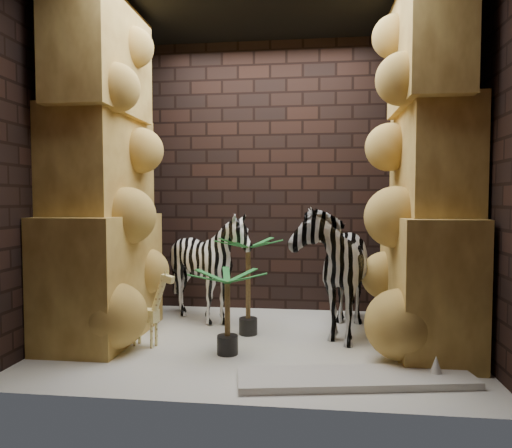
# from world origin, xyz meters

# --- Properties ---
(floor) EXTENTS (3.50, 3.50, 0.00)m
(floor) POSITION_xyz_m (0.00, 0.00, 0.00)
(floor) COLOR silver
(floor) RESTS_ON ground
(wall_back) EXTENTS (3.50, 0.00, 3.50)m
(wall_back) POSITION_xyz_m (0.00, 1.25, 1.50)
(wall_back) COLOR black
(wall_back) RESTS_ON ground
(wall_front) EXTENTS (3.50, 0.00, 3.50)m
(wall_front) POSITION_xyz_m (0.00, -1.25, 1.50)
(wall_front) COLOR black
(wall_front) RESTS_ON ground
(wall_left) EXTENTS (0.00, 3.00, 3.00)m
(wall_left) POSITION_xyz_m (-1.75, 0.00, 1.50)
(wall_left) COLOR black
(wall_left) RESTS_ON ground
(wall_right) EXTENTS (0.00, 3.00, 3.00)m
(wall_right) POSITION_xyz_m (1.75, 0.00, 1.50)
(wall_right) COLOR black
(wall_right) RESTS_ON ground
(rock_pillar_left) EXTENTS (0.68, 1.30, 3.00)m
(rock_pillar_left) POSITION_xyz_m (-1.40, 0.00, 1.50)
(rock_pillar_left) COLOR #E4BE5C
(rock_pillar_left) RESTS_ON floor
(rock_pillar_right) EXTENTS (0.58, 1.25, 3.00)m
(rock_pillar_right) POSITION_xyz_m (1.42, 0.00, 1.50)
(rock_pillar_right) COLOR #E4BE5C
(rock_pillar_right) RESTS_ON floor
(zebra_right) EXTENTS (0.77, 1.25, 1.40)m
(zebra_right) POSITION_xyz_m (0.67, 0.41, 0.70)
(zebra_right) COLOR white
(zebra_right) RESTS_ON floor
(zebra_left) EXTENTS (1.03, 1.21, 1.01)m
(zebra_left) POSITION_xyz_m (-0.56, 0.60, 0.51)
(zebra_left) COLOR white
(zebra_left) RESTS_ON floor
(giraffe_toy) EXTENTS (0.36, 0.21, 0.67)m
(giraffe_toy) POSITION_xyz_m (-0.93, -0.21, 0.34)
(giraffe_toy) COLOR #FFF098
(giraffe_toy) RESTS_ON floor
(palm_front) EXTENTS (0.36, 0.36, 0.90)m
(palm_front) POSITION_xyz_m (-0.11, 0.23, 0.45)
(palm_front) COLOR #1D562E
(palm_front) RESTS_ON floor
(palm_back) EXTENTS (0.36, 0.36, 0.69)m
(palm_back) POSITION_xyz_m (-0.20, -0.34, 0.34)
(palm_back) COLOR #1D562E
(palm_back) RESTS_ON floor
(surfboard) EXTENTS (1.65, 0.66, 0.05)m
(surfboard) POSITION_xyz_m (0.77, -0.80, 0.03)
(surfboard) COLOR silver
(surfboard) RESTS_ON floor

